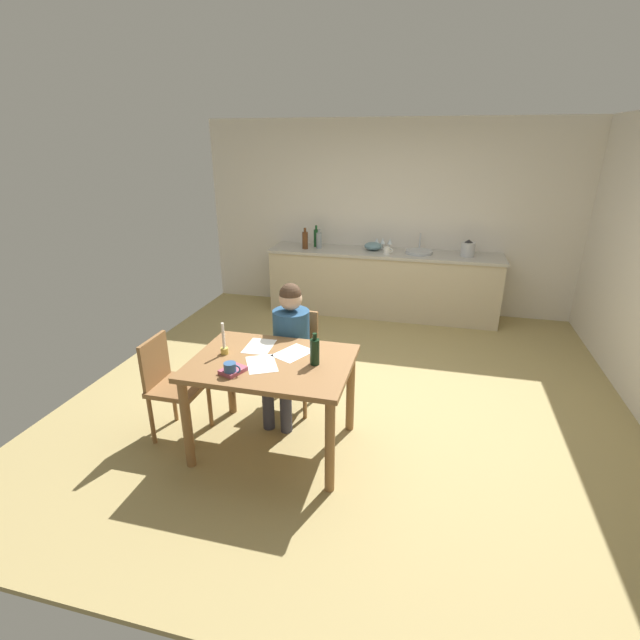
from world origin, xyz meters
name	(u,v)px	position (x,y,z in m)	size (l,w,h in m)	color
ground_plane	(353,392)	(0.00, 0.00, -0.02)	(5.20, 5.20, 0.04)	tan
wall_back	(388,218)	(0.00, 2.60, 1.30)	(5.20, 0.12, 2.60)	silver
kitchen_counter	(382,283)	(0.00, 2.24, 0.45)	(3.15, 0.64, 0.90)	beige
dining_table	(272,374)	(-0.45, -1.02, 0.65)	(1.20, 0.88, 0.77)	olive
chair_at_table	(295,354)	(-0.48, -0.34, 0.50)	(0.42, 0.42, 0.88)	olive
person_seated	(289,343)	(-0.49, -0.49, 0.68)	(0.34, 0.60, 1.19)	navy
chair_side_empty	(171,383)	(-1.32, -1.06, 0.48)	(0.40, 0.40, 0.86)	olive
coffee_mug	(230,369)	(-0.65, -1.31, 0.82)	(0.12, 0.09, 0.09)	#33598C
candlestick	(224,345)	(-0.84, -1.01, 0.84)	(0.06, 0.06, 0.26)	gold
book_magazine	(233,370)	(-0.65, -1.27, 0.79)	(0.13, 0.17, 0.03)	#AA4C60
paper_letter	(262,364)	(-0.50, -1.10, 0.77)	(0.21, 0.30, 0.00)	white
paper_bill	(293,353)	(-0.33, -0.87, 0.77)	(0.21, 0.30, 0.00)	white
paper_envelope	(259,346)	(-0.63, -0.81, 0.77)	(0.21, 0.30, 0.00)	white
wine_bottle_on_table	(315,351)	(-0.12, -1.00, 0.88)	(0.07, 0.07, 0.25)	black
sink_unit	(419,252)	(0.47, 2.24, 0.92)	(0.36, 0.36, 0.24)	#B2B7BC
bottle_oil	(305,240)	(-1.09, 2.15, 1.02)	(0.08, 0.08, 0.29)	#593319
bottle_vinegar	(316,238)	(-0.97, 2.32, 1.03)	(0.07, 0.07, 0.30)	#194C23
bottle_wine_red	(319,240)	(-0.91, 2.22, 1.01)	(0.08, 0.08, 0.27)	#8C999E
mixing_bowl	(373,246)	(-0.16, 2.30, 0.95)	(0.24, 0.24, 0.11)	#668C99
stovetop_kettle	(468,249)	(1.09, 2.24, 1.00)	(0.18, 0.18, 0.22)	#B7BABF
wine_glass_near_sink	(390,242)	(0.06, 2.39, 1.01)	(0.07, 0.07, 0.15)	silver
wine_glass_by_kettle	(383,241)	(-0.04, 2.39, 1.01)	(0.07, 0.07, 0.15)	silver
wine_glass_back_left	(377,241)	(-0.12, 2.39, 1.01)	(0.07, 0.07, 0.15)	silver
teacup_on_counter	(387,251)	(0.06, 2.09, 0.95)	(0.12, 0.08, 0.10)	white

